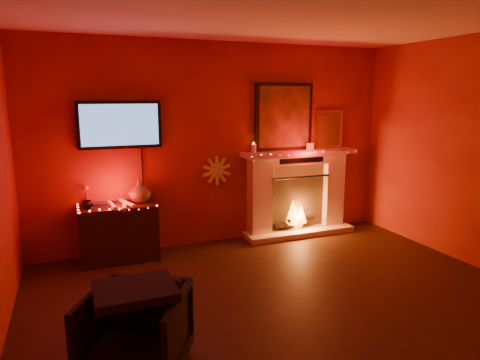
{
  "coord_description": "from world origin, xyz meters",
  "views": [
    {
      "loc": [
        -1.88,
        -2.95,
        1.99
      ],
      "look_at": [
        -0.02,
        1.7,
        1.01
      ],
      "focal_mm": 32.0,
      "sensor_mm": 36.0,
      "label": 1
    }
  ],
  "objects_px": {
    "sunburst_clock": "(217,170)",
    "armchair": "(136,333)",
    "console_table": "(120,229)",
    "tv": "(120,125)",
    "fireplace": "(297,185)"
  },
  "relations": [
    {
      "from": "console_table",
      "to": "sunburst_clock",
      "type": "bearing_deg",
      "value": 9.27
    },
    {
      "from": "tv",
      "to": "sunburst_clock",
      "type": "xyz_separation_m",
      "value": [
        1.25,
        0.03,
        -0.65
      ]
    },
    {
      "from": "armchair",
      "to": "tv",
      "type": "bearing_deg",
      "value": 114.18
    },
    {
      "from": "tv",
      "to": "armchair",
      "type": "height_order",
      "value": "tv"
    },
    {
      "from": "tv",
      "to": "armchair",
      "type": "relative_size",
      "value": 1.77
    },
    {
      "from": "fireplace",
      "to": "console_table",
      "type": "relative_size",
      "value": 2.23
    },
    {
      "from": "console_table",
      "to": "armchair",
      "type": "xyz_separation_m",
      "value": [
        -0.15,
        -2.34,
        -0.07
      ]
    },
    {
      "from": "tv",
      "to": "console_table",
      "type": "height_order",
      "value": "tv"
    },
    {
      "from": "sunburst_clock",
      "to": "armchair",
      "type": "relative_size",
      "value": 0.57
    },
    {
      "from": "fireplace",
      "to": "sunburst_clock",
      "type": "relative_size",
      "value": 5.45
    },
    {
      "from": "sunburst_clock",
      "to": "armchair",
      "type": "distance_m",
      "value": 3.03
    },
    {
      "from": "fireplace",
      "to": "armchair",
      "type": "height_order",
      "value": "fireplace"
    },
    {
      "from": "fireplace",
      "to": "tv",
      "type": "xyz_separation_m",
      "value": [
        -2.44,
        0.06,
        0.92
      ]
    },
    {
      "from": "sunburst_clock",
      "to": "console_table",
      "type": "relative_size",
      "value": 0.41
    },
    {
      "from": "console_table",
      "to": "armchair",
      "type": "bearing_deg",
      "value": -93.7
    }
  ]
}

